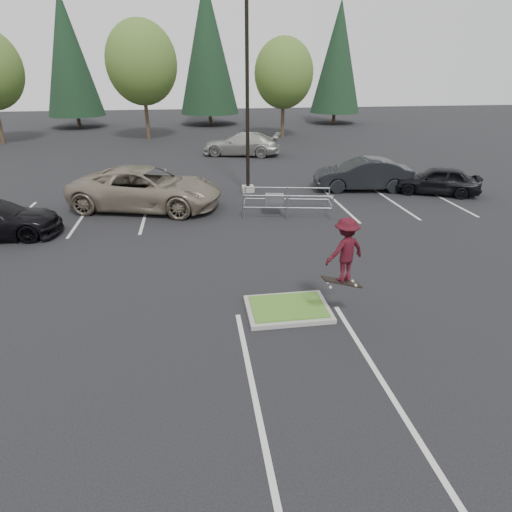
{
  "coord_description": "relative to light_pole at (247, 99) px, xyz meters",
  "views": [
    {
      "loc": [
        -2.3,
        -9.65,
        6.02
      ],
      "look_at": [
        -0.64,
        1.5,
        1.0
      ],
      "focal_mm": 30.0,
      "sensor_mm": 36.0,
      "label": 1
    }
  ],
  "objects": [
    {
      "name": "ground",
      "position": [
        -0.5,
        -12.0,
        -4.56
      ],
      "size": [
        120.0,
        120.0,
        0.0
      ],
      "primitive_type": "plane",
      "color": "black",
      "rests_on": "ground"
    },
    {
      "name": "grass_median",
      "position": [
        -0.5,
        -12.0,
        -4.48
      ],
      "size": [
        2.2,
        1.6,
        0.16
      ],
      "color": "gray",
      "rests_on": "ground"
    },
    {
      "name": "stall_lines",
      "position": [
        -1.85,
        -5.98,
        -4.56
      ],
      "size": [
        22.62,
        17.6,
        0.01
      ],
      "color": "beige",
      "rests_on": "ground"
    },
    {
      "name": "light_pole",
      "position": [
        0.0,
        0.0,
        0.0
      ],
      "size": [
        0.7,
        0.6,
        10.12
      ],
      "color": "gray",
      "rests_on": "ground"
    },
    {
      "name": "decid_b",
      "position": [
        -6.51,
        18.53,
        1.48
      ],
      "size": [
        5.89,
        5.89,
        9.64
      ],
      "color": "#38281C",
      "rests_on": "ground"
    },
    {
      "name": "decid_c",
      "position": [
        5.49,
        17.83,
        0.69
      ],
      "size": [
        5.12,
        5.12,
        8.38
      ],
      "color": "#38281C",
      "rests_on": "ground"
    },
    {
      "name": "conif_a",
      "position": [
        -14.5,
        28.0,
        2.54
      ],
      "size": [
        5.72,
        5.72,
        13.0
      ],
      "color": "#38281C",
      "rests_on": "ground"
    },
    {
      "name": "conif_b",
      "position": [
        -0.5,
        28.5,
        3.29
      ],
      "size": [
        6.38,
        6.38,
        14.5
      ],
      "color": "#38281C",
      "rests_on": "ground"
    },
    {
      "name": "conif_c",
      "position": [
        13.5,
        27.5,
        2.29
      ],
      "size": [
        5.5,
        5.5,
        12.5
      ],
      "color": "#38281C",
      "rests_on": "ground"
    },
    {
      "name": "cart_corral",
      "position": [
        0.79,
        -3.92,
        -3.88
      ],
      "size": [
        4.01,
        2.05,
        1.09
      ],
      "rotation": [
        0.0,
        0.0,
        -0.18
      ],
      "color": "#909498",
      "rests_on": "ground"
    },
    {
      "name": "skateboarder",
      "position": [
        0.7,
        -12.64,
        -2.6
      ],
      "size": [
        1.2,
        0.93,
        1.86
      ],
      "rotation": [
        0.0,
        0.0,
        3.49
      ],
      "color": "black",
      "rests_on": "ground"
    },
    {
      "name": "car_l_tan",
      "position": [
        -5.0,
        -2.11,
        -3.62
      ],
      "size": [
        7.33,
        4.87,
        1.87
      ],
      "primitive_type": "imported",
      "rotation": [
        0.0,
        0.0,
        1.29
      ],
      "color": "gray",
      "rests_on": "ground"
    },
    {
      "name": "car_r_charc",
      "position": [
        6.0,
        -0.5,
        -3.74
      ],
      "size": [
        5.15,
        2.39,
        1.63
      ],
      "primitive_type": "imported",
      "rotation": [
        0.0,
        0.0,
        4.57
      ],
      "color": "black",
      "rests_on": "ground"
    },
    {
      "name": "car_r_black",
      "position": [
        9.5,
        -1.81,
        -3.85
      ],
      "size": [
        4.48,
        3.27,
        1.42
      ],
      "primitive_type": "imported",
      "rotation": [
        0.0,
        0.0,
        4.28
      ],
      "color": "black",
      "rests_on": "ground"
    },
    {
      "name": "car_far_silver",
      "position": [
        0.91,
        10.0,
        -3.75
      ],
      "size": [
        6.0,
        3.73,
        1.62
      ],
      "primitive_type": "imported",
      "rotation": [
        0.0,
        0.0,
        4.43
      ],
      "color": "#A5A49F",
      "rests_on": "ground"
    }
  ]
}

